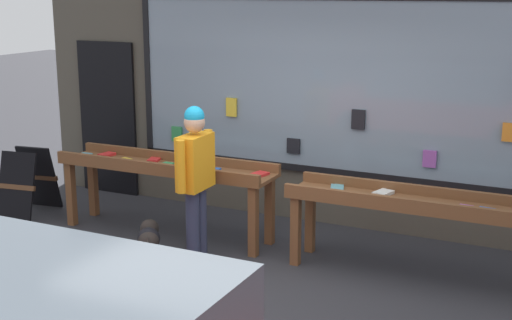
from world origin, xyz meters
name	(u,v)px	position (x,y,z in m)	size (l,w,h in m)	color
ground_plane	(234,292)	(0.00, 0.00, 0.00)	(40.00, 40.00, 0.00)	#2D2D33
shopfront_facade	(326,81)	(-0.01, 2.39, 1.73)	(8.02, 0.29, 3.50)	#4C473D
display_table_left	(166,173)	(-1.46, 1.13, 0.74)	(2.64, 0.61, 0.92)	brown
display_table_right	(420,210)	(1.46, 1.12, 0.70)	(2.64, 0.60, 0.87)	brown
person_browsing	(195,173)	(-0.72, 0.54, 0.96)	(0.23, 0.66, 1.65)	#2D334C
small_dog	(149,238)	(-1.11, 0.24, 0.30)	(0.40, 0.50, 0.44)	black
sandwich_board_sign	(28,182)	(-3.42, 0.97, 0.43)	(0.60, 0.82, 0.84)	black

